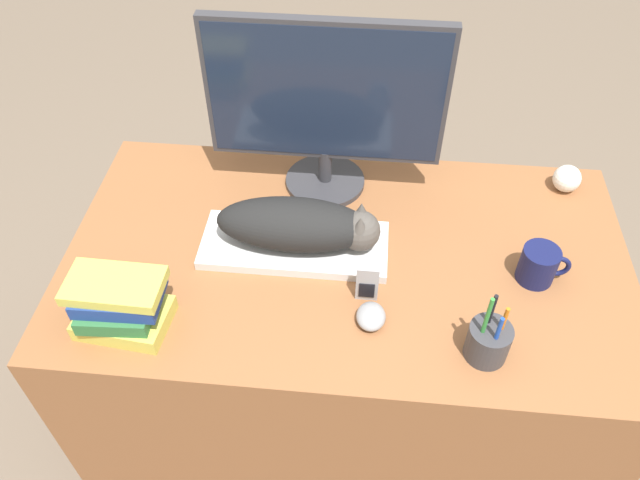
% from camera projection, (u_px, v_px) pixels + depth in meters
% --- Properties ---
extents(desk, '(1.41, 0.79, 0.72)m').
position_uv_depth(desk, '(343.00, 337.00, 1.82)').
color(desk, brown).
rests_on(desk, ground_plane).
extents(keyboard, '(0.46, 0.19, 0.02)m').
position_uv_depth(keyboard, '(295.00, 245.00, 1.56)').
color(keyboard, silver).
rests_on(keyboard, desk).
extents(cat, '(0.40, 0.15, 0.12)m').
position_uv_depth(cat, '(303.00, 225.00, 1.51)').
color(cat, black).
rests_on(cat, keyboard).
extents(monitor, '(0.60, 0.22, 0.49)m').
position_uv_depth(monitor, '(326.00, 101.00, 1.55)').
color(monitor, '#333338').
rests_on(monitor, desk).
extents(computer_mouse, '(0.07, 0.08, 0.04)m').
position_uv_depth(computer_mouse, '(371.00, 316.00, 1.40)').
color(computer_mouse, gray).
rests_on(computer_mouse, desk).
extents(coffee_mug, '(0.12, 0.09, 0.09)m').
position_uv_depth(coffee_mug, '(539.00, 265.00, 1.47)').
color(coffee_mug, '#141947').
rests_on(coffee_mug, desk).
extents(pen_cup, '(0.09, 0.09, 0.19)m').
position_uv_depth(pen_cup, '(488.00, 341.00, 1.32)').
color(pen_cup, '#38383D').
rests_on(pen_cup, desk).
extents(baseball, '(0.07, 0.07, 0.07)m').
position_uv_depth(baseball, '(567.00, 179.00, 1.70)').
color(baseball, silver).
rests_on(baseball, desk).
extents(phone, '(0.05, 0.02, 0.10)m').
position_uv_depth(phone, '(367.00, 283.00, 1.43)').
color(phone, '#99999E').
rests_on(phone, desk).
extents(book_stack, '(0.21, 0.16, 0.14)m').
position_uv_depth(book_stack, '(120.00, 304.00, 1.36)').
color(book_stack, '#CCC14C').
rests_on(book_stack, desk).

